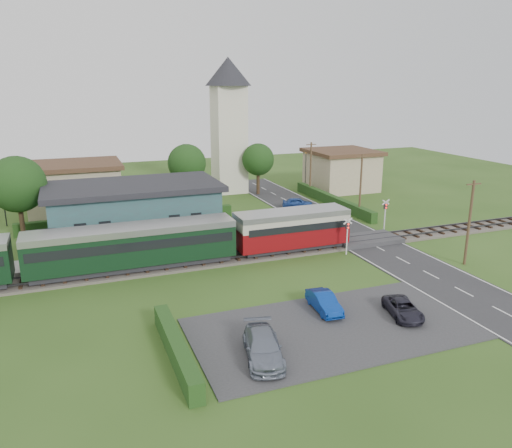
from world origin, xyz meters
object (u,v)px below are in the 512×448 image
object	(u,v)px
car_on_road	(298,203)
pedestrian_far	(78,251)
car_park_silver	(263,347)
car_park_blue	(324,302)
car_park_dark	(403,308)
station_building	(134,211)
crossing_signal_far	(385,211)
house_west	(74,186)
church_tower	(229,116)
train	(90,250)
crossing_signal_near	(347,231)
house_east	(341,169)
equipment_hut	(42,248)
pedestrian_near	(233,231)

from	to	relation	value
car_on_road	pedestrian_far	world-z (taller)	pedestrian_far
car_on_road	car_park_silver	size ratio (longest dim) A/B	0.78
car_park_blue	car_park_dark	distance (m)	4.97
station_building	car_park_blue	xyz separation A→B (m)	(9.19, -20.69, -2.02)
crossing_signal_far	car_park_dark	xyz separation A→B (m)	(-10.11, -16.57, -1.55)
house_west	crossing_signal_far	xyz separation A→B (m)	(28.60, -20.61, -0.65)
station_building	church_tower	bearing A→B (deg)	48.59
train	crossing_signal_near	bearing A→B (deg)	-6.56
car_park_dark	car_park_silver	bearing A→B (deg)	-157.14
church_tower	house_west	xyz separation A→B (m)	(-20.00, -3.00, -7.43)
car_park_dark	house_west	bearing A→B (deg)	130.70
station_building	church_tower	xyz separation A→B (m)	(15.00, 17.01, 7.53)
station_building	car_park_silver	world-z (taller)	station_building
house_east	crossing_signal_near	xyz separation A→B (m)	(-13.60, -24.41, -0.66)
train	car_park_dark	size ratio (longest dim) A/B	11.75
equipment_hut	pedestrian_near	xyz separation A→B (m)	(15.92, 0.12, -0.31)
pedestrian_near	pedestrian_far	size ratio (longest dim) A/B	1.03
house_west	car_park_silver	world-z (taller)	house_west
church_tower	car_on_road	bearing A→B (deg)	-68.65
pedestrian_near	car_park_blue	bearing A→B (deg)	113.13
station_building	car_park_blue	bearing A→B (deg)	-66.06
car_park_blue	car_park_silver	bearing A→B (deg)	-140.86
crossing_signal_far	pedestrian_far	xyz separation A→B (m)	(-28.94, 0.14, -0.73)
crossing_signal_near	car_park_silver	size ratio (longest dim) A/B	0.71
train	pedestrian_far	xyz separation A→B (m)	(-0.82, 2.53, -0.77)
house_west	pedestrian_near	distance (m)	23.58
crossing_signal_near	pedestrian_far	bearing A→B (deg)	167.21
crossing_signal_near	house_west	bearing A→B (deg)	130.11
church_tower	train	bearing A→B (deg)	-126.90
train	pedestrian_near	xyz separation A→B (m)	(12.44, 3.32, -0.74)
crossing_signal_near	train	bearing A→B (deg)	173.44
train	crossing_signal_near	distance (m)	21.06
station_building	pedestrian_far	xyz separation A→B (m)	(-5.34, -6.47, -1.28)
crossing_signal_near	car_park_silver	distance (m)	18.71
crossing_signal_far	pedestrian_near	xyz separation A→B (m)	(-15.68, 0.93, -0.71)
car_park_silver	pedestrian_near	distance (m)	19.60
pedestrian_near	pedestrian_far	bearing A→B (deg)	21.73
equipment_hut	car_park_silver	xyz separation A→B (m)	(11.33, -18.92, -0.99)
house_east	car_on_road	distance (m)	13.17
car_park_blue	equipment_hut	bearing A→B (deg)	143.77
car_on_road	car_park_blue	world-z (taller)	car_on_road
train	crossing_signal_near	world-z (taller)	train
station_building	train	bearing A→B (deg)	-116.69
station_building	church_tower	distance (m)	23.89
train	pedestrian_near	distance (m)	12.90
house_east	pedestrian_near	xyz separation A→B (m)	(-22.08, -18.68, -1.36)
crossing_signal_near	pedestrian_far	size ratio (longest dim) A/B	1.71
pedestrian_near	house_east	bearing A→B (deg)	-121.45
equipment_hut	crossing_signal_near	world-z (taller)	crossing_signal_near
equipment_hut	pedestrian_near	size ratio (longest dim) A/B	1.29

